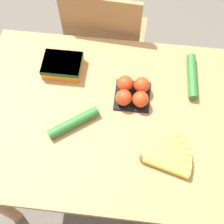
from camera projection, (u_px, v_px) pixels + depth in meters
ground_plane at (112, 169)px, 1.95m from camera, size 12.00×12.00×0.00m
dining_table at (112, 127)px, 1.39m from camera, size 1.16×0.81×0.74m
chair at (106, 44)px, 1.79m from camera, size 0.45×0.43×0.93m
banana_bunch at (165, 156)px, 1.19m from camera, size 0.20×0.19×0.04m
tomato_pack at (133, 92)px, 1.30m from camera, size 0.15×0.15×0.08m
carrot_bag at (62, 65)px, 1.37m from camera, size 0.17×0.13×0.05m
cucumber_near at (74, 123)px, 1.25m from camera, size 0.20×0.16×0.04m
cucumber_far at (192, 76)px, 1.36m from camera, size 0.05×0.22×0.04m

